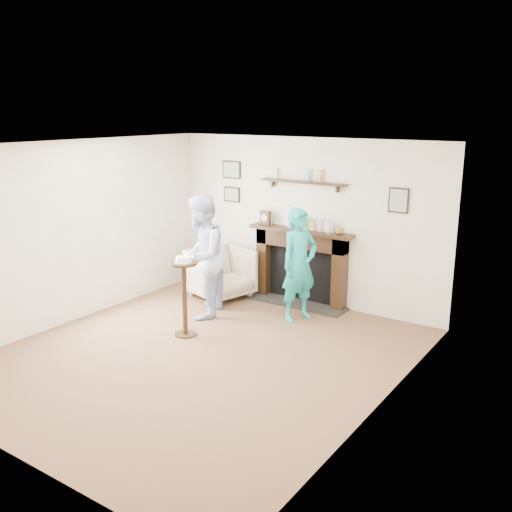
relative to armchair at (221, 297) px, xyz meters
The scene contains 6 objects.
ground 2.22m from the armchair, 58.85° to the right, with size 5.00×5.00×0.00m, color brown.
room_shell 2.33m from the armchair, 46.44° to the right, with size 4.54×5.02×2.52m.
armchair is the anchor object (origin of this frame).
man 0.87m from the armchair, 70.16° to the right, with size 0.85×0.67×1.76m, color #ACC1D7.
woman 1.51m from the armchair, ahead, with size 0.58×0.38×1.59m, color #20ADB8.
pedestal_table 1.76m from the armchair, 69.35° to the right, with size 0.36×0.36×1.14m.
Camera 1 is at (4.15, -4.90, 2.89)m, focal length 40.00 mm.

